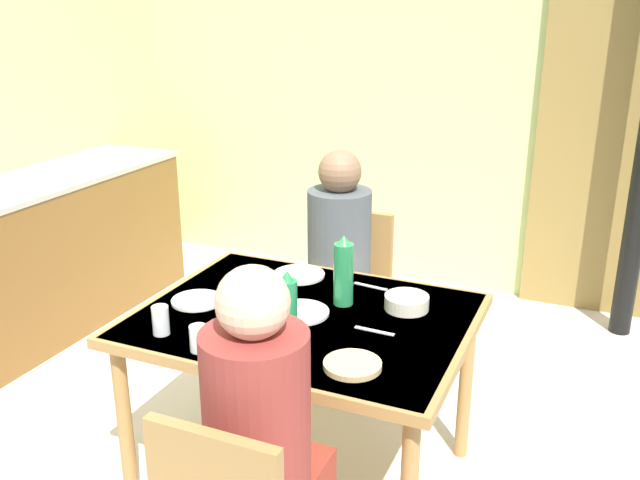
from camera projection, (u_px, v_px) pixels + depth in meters
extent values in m
plane|color=silver|center=(226.00, 455.00, 3.00)|extent=(6.00, 6.00, 0.00)
cube|color=#B7CC7F|center=(399.00, 83.00, 4.56)|extent=(4.11, 0.10, 2.68)
cube|color=olive|center=(605.00, 153.00, 4.11)|extent=(0.80, 0.05, 2.00)
cube|color=brown|center=(14.00, 270.00, 3.87)|extent=(0.60, 2.36, 0.87)
cube|color=#9E9E99|center=(2.00, 192.00, 3.73)|extent=(0.61, 2.41, 0.03)
cylinder|color=#B7B7BC|center=(50.00, 174.00, 4.03)|extent=(0.21, 0.21, 0.01)
cube|color=#9E7340|center=(304.00, 319.00, 2.62)|extent=(1.23, 0.97, 0.04)
cube|color=beige|center=(304.00, 315.00, 2.62)|extent=(1.19, 0.93, 0.00)
cylinder|color=#9E7340|center=(125.00, 428.00, 2.59)|extent=(0.06, 0.06, 0.70)
cylinder|color=#9E7340|center=(237.00, 335.00, 3.31)|extent=(0.06, 0.06, 0.70)
cylinder|color=#9E7340|center=(466.00, 383.00, 2.90)|extent=(0.06, 0.06, 0.70)
cube|color=#9E7340|center=(342.00, 302.00, 3.43)|extent=(0.40, 0.40, 0.04)
cube|color=#9E7340|center=(356.00, 250.00, 3.52)|extent=(0.38, 0.04, 0.42)
cylinder|color=#9E7340|center=(362.00, 368.00, 3.30)|extent=(0.04, 0.04, 0.41)
cylinder|color=#9E7340|center=(297.00, 355.00, 3.43)|extent=(0.04, 0.04, 0.41)
cylinder|color=#9E7340|center=(385.00, 338.00, 3.59)|extent=(0.04, 0.04, 0.41)
cylinder|color=#9E7340|center=(324.00, 326.00, 3.72)|extent=(0.04, 0.04, 0.41)
cube|color=maroon|center=(277.00, 473.00, 2.10)|extent=(0.30, 0.22, 0.12)
cylinder|color=maroon|center=(257.00, 418.00, 1.92)|extent=(0.30, 0.30, 0.52)
sphere|color=beige|center=(253.00, 302.00, 1.80)|extent=(0.20, 0.20, 0.20)
cube|color=#435A59|center=(330.00, 303.00, 3.27)|extent=(0.30, 0.22, 0.12)
cylinder|color=#4C5156|center=(339.00, 244.00, 3.28)|extent=(0.30, 0.30, 0.52)
sphere|color=#846047|center=(340.00, 171.00, 3.16)|extent=(0.20, 0.20, 0.20)
cylinder|color=#258249|center=(343.00, 274.00, 2.67)|extent=(0.08, 0.08, 0.25)
cone|color=#2B8341|center=(344.00, 240.00, 2.63)|extent=(0.05, 0.05, 0.04)
cylinder|color=#1C7D48|center=(288.00, 320.00, 2.26)|extent=(0.07, 0.07, 0.28)
cone|color=#218642|center=(287.00, 276.00, 2.21)|extent=(0.05, 0.05, 0.04)
cylinder|color=beige|center=(407.00, 302.00, 2.66)|extent=(0.17, 0.17, 0.05)
cylinder|color=white|center=(197.00, 300.00, 2.72)|extent=(0.20, 0.20, 0.01)
cylinder|color=white|center=(299.00, 275.00, 2.98)|extent=(0.22, 0.22, 0.01)
cylinder|color=white|center=(300.00, 312.00, 2.63)|extent=(0.22, 0.22, 0.01)
cylinder|color=silver|center=(161.00, 320.00, 2.45)|extent=(0.06, 0.06, 0.11)
cylinder|color=silver|center=(198.00, 338.00, 2.34)|extent=(0.06, 0.06, 0.09)
cylinder|color=#DBB77A|center=(352.00, 365.00, 2.24)|extent=(0.19, 0.19, 0.02)
cube|color=silver|center=(218.00, 322.00, 2.55)|extent=(0.08, 0.14, 0.00)
cube|color=silver|center=(374.00, 331.00, 2.48)|extent=(0.15, 0.02, 0.00)
cube|color=silver|center=(242.00, 354.00, 2.32)|extent=(0.10, 0.13, 0.00)
cube|color=silver|center=(371.00, 286.00, 2.87)|extent=(0.15, 0.04, 0.00)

